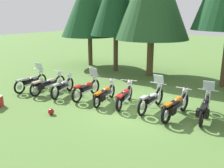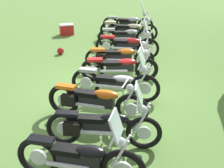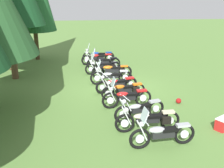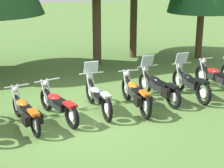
% 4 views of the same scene
% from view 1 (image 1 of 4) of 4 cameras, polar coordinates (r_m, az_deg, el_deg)
% --- Properties ---
extents(ground_plane, '(80.00, 80.00, 0.00)m').
position_cam_1_polar(ground_plane, '(10.96, 5.52, -5.49)').
color(ground_plane, '#547A38').
extents(motorcycle_0, '(0.72, 2.23, 1.37)m').
position_cam_1_polar(motorcycle_0, '(14.07, -17.56, 0.62)').
color(motorcycle_0, black).
rests_on(motorcycle_0, ground_plane).
extents(motorcycle_1, '(0.70, 2.39, 1.01)m').
position_cam_1_polar(motorcycle_1, '(13.36, -14.19, 0.02)').
color(motorcycle_1, black).
rests_on(motorcycle_1, ground_plane).
extents(motorcycle_2, '(0.79, 2.12, 1.01)m').
position_cam_1_polar(motorcycle_2, '(12.80, -10.92, -0.52)').
color(motorcycle_2, black).
rests_on(motorcycle_2, ground_plane).
extents(motorcycle_3, '(0.76, 2.22, 1.39)m').
position_cam_1_polar(motorcycle_3, '(12.17, -5.66, -0.93)').
color(motorcycle_3, black).
rests_on(motorcycle_3, ground_plane).
extents(motorcycle_4, '(0.83, 2.17, 0.98)m').
position_cam_1_polar(motorcycle_4, '(11.46, -1.70, -2.18)').
color(motorcycle_4, black).
rests_on(motorcycle_4, ground_plane).
extents(motorcycle_5, '(0.90, 2.21, 0.99)m').
position_cam_1_polar(motorcycle_5, '(11.19, 2.87, -2.65)').
color(motorcycle_5, black).
rests_on(motorcycle_5, ground_plane).
extents(motorcycle_6, '(0.77, 2.31, 1.39)m').
position_cam_1_polar(motorcycle_6, '(10.76, 8.85, -3.32)').
color(motorcycle_6, black).
rests_on(motorcycle_6, ground_plane).
extents(motorcycle_7, '(0.66, 2.38, 1.03)m').
position_cam_1_polar(motorcycle_7, '(10.16, 14.02, -4.76)').
color(motorcycle_7, black).
rests_on(motorcycle_7, ground_plane).
extents(motorcycle_8, '(0.79, 2.28, 1.36)m').
position_cam_1_polar(motorcycle_8, '(10.29, 20.03, -4.99)').
color(motorcycle_8, black).
rests_on(motorcycle_8, ground_plane).
extents(pine_tree_0, '(4.28, 4.28, 7.07)m').
position_cam_1_polar(pine_tree_0, '(19.84, -5.12, 17.54)').
color(pine_tree_0, '#4C3823').
rests_on(pine_tree_0, ground_plane).
extents(dropped_helmet, '(0.24, 0.24, 0.24)m').
position_cam_1_polar(dropped_helmet, '(10.53, -13.47, -6.04)').
color(dropped_helmet, maroon).
rests_on(dropped_helmet, ground_plane).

